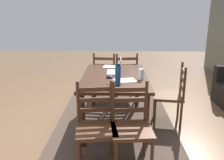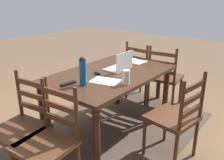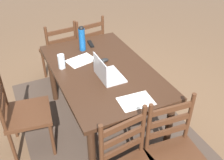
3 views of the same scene
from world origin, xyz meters
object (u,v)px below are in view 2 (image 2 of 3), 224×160
at_px(chair_right_far, 48,142).
at_px(drinking_glass, 126,77).
at_px(computer_mouse, 98,73).
at_px(laptop, 121,65).
at_px(chair_right_near, 22,127).
at_px(water_bottle, 83,71).
at_px(tv_remote, 68,84).
at_px(dining_table, 110,80).
at_px(chair_left_near, 142,72).
at_px(chair_far_head, 175,118).
at_px(chair_left_far, 165,77).

bearing_deg(chair_right_far, drinking_glass, 168.20).
bearing_deg(drinking_glass, computer_mouse, -98.77).
distance_m(laptop, computer_mouse, 0.32).
distance_m(chair_right_near, water_bottle, 0.78).
relative_size(drinking_glass, tv_remote, 0.89).
relative_size(chair_right_far, laptop, 2.96).
bearing_deg(dining_table, drinking_glass, 62.58).
height_order(chair_right_near, laptop, laptop).
height_order(laptop, computer_mouse, laptop).
distance_m(computer_mouse, tv_remote, 0.44).
relative_size(chair_right_far, tv_remote, 5.59).
bearing_deg(chair_right_near, laptop, 169.38).
xyz_separation_m(chair_left_near, drinking_glass, (1.25, 0.57, 0.38)).
relative_size(chair_right_far, chair_far_head, 1.00).
distance_m(water_bottle, tv_remote, 0.21).
bearing_deg(laptop, chair_right_near, -10.62).
xyz_separation_m(laptop, drinking_glass, (0.36, 0.34, 0.02)).
bearing_deg(chair_left_near, computer_mouse, 5.77).
bearing_deg(water_bottle, chair_left_near, -171.16).
bearing_deg(laptop, chair_right_far, 7.26).
bearing_deg(chair_far_head, computer_mouse, -82.80).
bearing_deg(chair_left_far, laptop, -10.54).
height_order(water_bottle, drinking_glass, water_bottle).
relative_size(chair_left_near, chair_right_far, 1.00).
distance_m(dining_table, tv_remote, 0.58).
bearing_deg(drinking_glass, chair_right_near, -33.24).
distance_m(dining_table, chair_far_head, 0.88).
distance_m(laptop, drinking_glass, 0.50).
height_order(chair_right_far, tv_remote, chair_right_far).
bearing_deg(chair_left_near, dining_table, 10.49).
distance_m(chair_right_near, tv_remote, 0.60).
bearing_deg(chair_right_near, chair_far_head, 135.09).
relative_size(chair_far_head, laptop, 2.96).
bearing_deg(chair_right_far, chair_right_near, -89.96).
bearing_deg(laptop, water_bottle, 0.89).
height_order(chair_left_near, water_bottle, water_bottle).
xyz_separation_m(chair_right_far, tv_remote, (-0.50, -0.28, 0.31)).
relative_size(chair_left_far, chair_right_near, 1.00).
bearing_deg(drinking_glass, laptop, -137.06).
bearing_deg(chair_left_far, dining_table, -10.57).
distance_m(chair_left_far, chair_right_near, 2.16).
distance_m(chair_left_far, computer_mouse, 1.26).
height_order(dining_table, laptop, laptop).
distance_m(chair_right_near, computer_mouse, 1.00).
bearing_deg(chair_far_head, tv_remote, -59.52).
bearing_deg(laptop, chair_left_near, -165.57).
xyz_separation_m(dining_table, chair_left_near, (-1.06, -0.20, -0.21)).
height_order(drinking_glass, tv_remote, drinking_glass).
height_order(dining_table, computer_mouse, computer_mouse).
xyz_separation_m(chair_right_far, chair_right_near, (0.00, -0.39, 0.00)).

